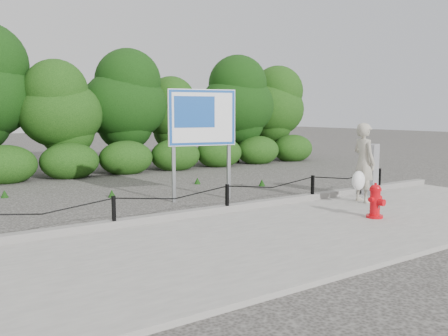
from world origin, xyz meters
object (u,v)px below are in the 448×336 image
fire_hydrant (375,201)px  advertising_sign (202,123)px  utility_cabinet (371,169)px  pedestrian (363,164)px

fire_hydrant → advertising_sign: advertising_sign is taller
utility_cabinet → advertising_sign: (-3.82, 2.04, 1.20)m
pedestrian → utility_cabinet: pedestrian is taller
pedestrian → utility_cabinet: size_ratio=1.30×
pedestrian → utility_cabinet: bearing=-46.5°
fire_hydrant → utility_cabinet: bearing=34.5°
advertising_sign → pedestrian: bearing=-30.1°
pedestrian → fire_hydrant: bearing=150.8°
fire_hydrant → pedestrian: bearing=41.5°
advertising_sign → fire_hydrant: bearing=-53.9°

